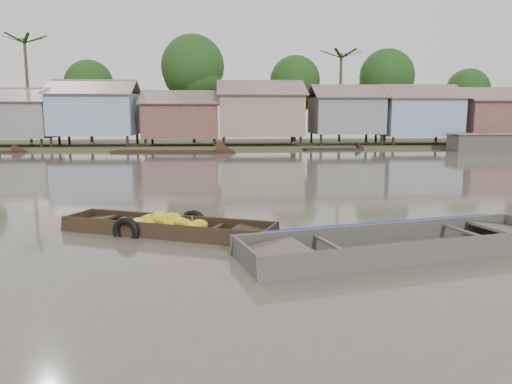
{
  "coord_description": "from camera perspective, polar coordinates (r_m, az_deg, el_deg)",
  "views": [
    {
      "loc": [
        -0.83,
        -11.01,
        2.79
      ],
      "look_at": [
        0.1,
        1.5,
        0.8
      ],
      "focal_mm": 35.0,
      "sensor_mm": 36.0,
      "label": 1
    }
  ],
  "objects": [
    {
      "name": "banana_boat",
      "position": [
        11.9,
        -10.36,
        -4.04
      ],
      "size": [
        5.19,
        3.1,
        0.72
      ],
      "rotation": [
        0.0,
        0.0,
        -0.4
      ],
      "color": "black",
      "rests_on": "ground"
    },
    {
      "name": "ground",
      "position": [
        11.39,
        0.07,
        -5.17
      ],
      "size": [
        120.0,
        120.0,
        0.0
      ],
      "primitive_type": "plane",
      "color": "#524A3F",
      "rests_on": "ground"
    },
    {
      "name": "riverbank",
      "position": [
        43.05,
        0.92,
        9.38
      ],
      "size": [
        120.0,
        12.47,
        10.22
      ],
      "color": "#384723",
      "rests_on": "ground"
    },
    {
      "name": "distant_boats",
      "position": [
        36.75,
        13.48,
        4.82
      ],
      "size": [
        46.89,
        15.62,
        1.38
      ],
      "color": "black",
      "rests_on": "ground"
    },
    {
      "name": "viewer_boat",
      "position": [
        10.67,
        16.49,
        -6.26
      ],
      "size": [
        7.1,
        3.43,
        0.55
      ],
      "rotation": [
        0.0,
        0.0,
        0.25
      ],
      "color": "#3C3633",
      "rests_on": "ground"
    }
  ]
}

